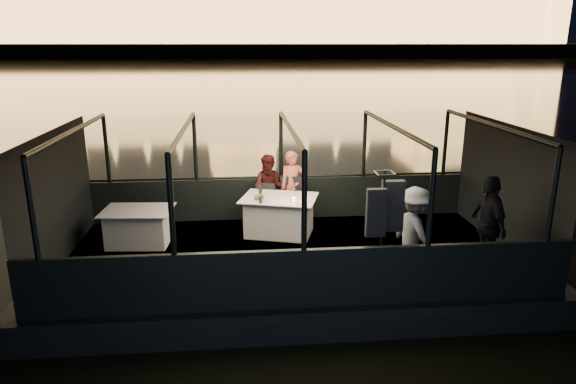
{
  "coord_description": "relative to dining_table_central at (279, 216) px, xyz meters",
  "views": [
    {
      "loc": [
        -0.85,
        -8.66,
        4.19
      ],
      "look_at": [
        0.0,
        0.4,
        1.55
      ],
      "focal_mm": 32.0,
      "sensor_mm": 36.0,
      "label": 1
    }
  ],
  "objects": [
    {
      "name": "coat_stand",
      "position": [
        1.38,
        -2.5,
        0.51
      ],
      "size": [
        0.66,
        0.6,
        1.9
      ],
      "primitive_type": null,
      "rotation": [
        0.0,
        0.0,
        -0.42
      ],
      "color": "black",
      "rests_on": "boat_deck"
    },
    {
      "name": "gunwale_starboard",
      "position": [
        0.12,
        -3.01,
        0.06
      ],
      "size": [
        8.0,
        0.08,
        0.9
      ],
      "primitive_type": "cube",
      "color": "black",
      "rests_on": "boat_deck"
    },
    {
      "name": "boat_deck",
      "position": [
        0.12,
        -1.01,
        -0.41
      ],
      "size": [
        8.0,
        4.0,
        0.04
      ],
      "primitive_type": "cube",
      "color": "black",
      "rests_on": "boat_hull"
    },
    {
      "name": "plate_near",
      "position": [
        0.39,
        -0.4,
        0.39
      ],
      "size": [
        0.28,
        0.28,
        0.01
      ],
      "primitive_type": "cylinder",
      "rotation": [
        0.0,
        0.0,
        -0.28
      ],
      "color": "silver",
      "rests_on": "dining_table_central"
    },
    {
      "name": "wine_glass_red",
      "position": [
        0.3,
        0.01,
        0.48
      ],
      "size": [
        0.07,
        0.07,
        0.17
      ],
      "primitive_type": null,
      "rotation": [
        0.0,
        0.0,
        -0.25
      ],
      "color": "white",
      "rests_on": "dining_table_central"
    },
    {
      "name": "chair_port_right",
      "position": [
        0.31,
        0.45,
        0.06
      ],
      "size": [
        0.59,
        0.59,
        1.01
      ],
      "primitive_type": "cube",
      "rotation": [
        0.0,
        0.0,
        -0.3
      ],
      "color": "black",
      "rests_on": "boat_deck"
    },
    {
      "name": "end_wall_fore",
      "position": [
        -3.88,
        -1.01,
        0.76
      ],
      "size": [
        0.02,
        4.0,
        2.3
      ],
      "primitive_type": null,
      "color": "black",
      "rests_on": "boat_deck"
    },
    {
      "name": "wine_bottle",
      "position": [
        -0.38,
        -0.34,
        0.53
      ],
      "size": [
        0.07,
        0.07,
        0.33
      ],
      "primitive_type": "cylinder",
      "rotation": [
        0.0,
        0.0,
        -0.01
      ],
      "color": "#12341A",
      "rests_on": "dining_table_central"
    },
    {
      "name": "canopy_ribs",
      "position": [
        0.12,
        -1.01,
        0.76
      ],
      "size": [
        8.0,
        4.0,
        2.3
      ],
      "primitive_type": null,
      "color": "black",
      "rests_on": "boat_deck"
    },
    {
      "name": "dining_table_aft",
      "position": [
        -2.7,
        -0.28,
        0.0
      ],
      "size": [
        1.36,
        1.04,
        0.69
      ],
      "primitive_type": "cube",
      "rotation": [
        0.0,
        0.0,
        -0.08
      ],
      "color": "white",
      "rests_on": "boat_deck"
    },
    {
      "name": "passenger_stripe",
      "position": [
        2.04,
        -2.09,
        0.47
      ],
      "size": [
        0.82,
        1.09,
        1.5
      ],
      "primitive_type": "imported",
      "rotation": [
        0.0,
        0.0,
        1.88
      ],
      "color": "white",
      "rests_on": "boat_deck"
    },
    {
      "name": "wine_glass_white",
      "position": [
        -0.39,
        -0.39,
        0.48
      ],
      "size": [
        0.08,
        0.08,
        0.21
      ],
      "primitive_type": null,
      "rotation": [
        0.0,
        0.0,
        -0.12
      ],
      "color": "white",
      "rests_on": "dining_table_central"
    },
    {
      "name": "person_woman_coral",
      "position": [
        0.34,
        0.72,
        0.36
      ],
      "size": [
        0.63,
        0.5,
        1.54
      ],
      "primitive_type": "imported",
      "rotation": [
        0.0,
        0.0,
        0.26
      ],
      "color": "#DB684F",
      "rests_on": "boat_deck"
    },
    {
      "name": "boat_hull",
      "position": [
        0.12,
        -1.01,
        -0.89
      ],
      "size": [
        8.6,
        4.4,
        1.0
      ],
      "primitive_type": "cube",
      "color": "black",
      "rests_on": "river_water"
    },
    {
      "name": "end_wall_aft",
      "position": [
        4.12,
        -1.01,
        0.76
      ],
      "size": [
        0.02,
        4.0,
        2.3
      ],
      "primitive_type": null,
      "color": "black",
      "rests_on": "boat_deck"
    },
    {
      "name": "passenger_dark",
      "position": [
        3.26,
        -2.1,
        0.47
      ],
      "size": [
        0.46,
        1.0,
        1.67
      ],
      "primitive_type": "imported",
      "rotation": [
        0.0,
        0.0,
        4.76
      ],
      "color": "black",
      "rests_on": "boat_deck"
    },
    {
      "name": "cabin_glass_starboard",
      "position": [
        0.12,
        -3.01,
        1.21
      ],
      "size": [
        8.0,
        0.02,
        1.4
      ],
      "primitive_type": null,
      "color": "#99B2B2",
      "rests_on": "gunwale_starboard"
    },
    {
      "name": "cabin_roof_glass",
      "position": [
        0.12,
        -1.01,
        1.91
      ],
      "size": [
        8.0,
        4.0,
        0.02
      ],
      "primitive_type": null,
      "color": "#99B2B2",
      "rests_on": "boat_deck"
    },
    {
      "name": "bread_basket",
      "position": [
        -0.39,
        -0.09,
        0.42
      ],
      "size": [
        0.19,
        0.19,
        0.08
      ],
      "primitive_type": "cylinder",
      "rotation": [
        0.0,
        0.0,
        0.0
      ],
      "color": "olive",
      "rests_on": "dining_table_central"
    },
    {
      "name": "river_water",
      "position": [
        0.12,
        78.99,
        -0.89
      ],
      "size": [
        500.0,
        500.0,
        0.0
      ],
      "primitive_type": "plane",
      "color": "black",
      "rests_on": "ground"
    },
    {
      "name": "dining_table_central",
      "position": [
        0.0,
        0.0,
        0.0
      ],
      "size": [
        1.69,
        1.42,
        0.77
      ],
      "primitive_type": "cube",
      "rotation": [
        0.0,
        0.0,
        -0.29
      ],
      "color": "silver",
      "rests_on": "boat_deck"
    },
    {
      "name": "cabin_glass_port",
      "position": [
        0.12,
        0.99,
        1.21
      ],
      "size": [
        8.0,
        0.02,
        1.4
      ],
      "primitive_type": null,
      "color": "#99B2B2",
      "rests_on": "gunwale_port"
    },
    {
      "name": "person_man_maroon",
      "position": [
        -0.14,
        0.72,
        0.36
      ],
      "size": [
        0.78,
        0.65,
        1.47
      ],
      "primitive_type": "imported",
      "rotation": [
        0.0,
        0.0,
        -0.15
      ],
      "color": "#3B1110",
      "rests_on": "boat_deck"
    },
    {
      "name": "chair_port_left",
      "position": [
        -0.24,
        0.45,
        0.06
      ],
      "size": [
        0.52,
        0.52,
        0.88
      ],
      "primitive_type": "cube",
      "rotation": [
        0.0,
        0.0,
        -0.32
      ],
      "color": "black",
      "rests_on": "boat_deck"
    },
    {
      "name": "plate_far",
      "position": [
        -0.3,
        -0.14,
        0.39
      ],
      "size": [
        0.35,
        0.35,
        0.02
      ],
      "primitive_type": "cylinder",
      "rotation": [
        0.0,
        0.0,
        0.43
      ],
      "color": "silver",
      "rests_on": "dining_table_central"
    },
    {
      "name": "embankment",
      "position": [
        0.12,
        208.99,
        0.11
      ],
      "size": [
        400.0,
        140.0,
        6.0
      ],
      "primitive_type": "cube",
      "color": "#423D33",
      "rests_on": "ground"
    },
    {
      "name": "amber_candle",
      "position": [
        0.26,
        -0.3,
        0.42
      ],
      "size": [
        0.06,
        0.06,
        0.08
      ],
      "primitive_type": "cylinder",
      "rotation": [
        0.0,
        0.0,
        0.0
      ],
      "color": "orange",
      "rests_on": "dining_table_central"
    },
    {
      "name": "gunwale_port",
      "position": [
        0.12,
        0.99,
        0.06
      ],
      "size": [
        8.0,
        0.08,
        0.9
      ],
      "primitive_type": "cube",
      "color": "black",
      "rests_on": "boat_deck"
    }
  ]
}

